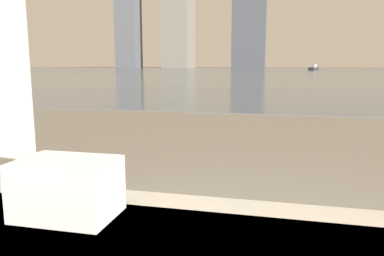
# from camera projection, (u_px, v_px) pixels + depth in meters

# --- Properties ---
(towel_stack) EXTENTS (0.26, 0.18, 0.16)m
(towel_stack) POSITION_uv_depth(u_px,v_px,m) (67.00, 188.00, 1.03)
(towel_stack) COLOR white
(towel_stack) RESTS_ON bathtub
(harbor_water) EXTENTS (180.00, 110.00, 0.01)m
(harbor_water) POSITION_uv_depth(u_px,v_px,m) (279.00, 71.00, 59.77)
(harbor_water) COLOR slate
(harbor_water) RESTS_ON ground_plane
(harbor_boat_0) EXTENTS (2.00, 2.94, 1.04)m
(harbor_boat_0) POSITION_uv_depth(u_px,v_px,m) (313.00, 68.00, 66.26)
(harbor_boat_0) COLOR #2D2D33
(harbor_boat_0) RESTS_ON harbor_water
(harbor_boat_2) EXTENTS (1.52, 3.89, 1.44)m
(harbor_boat_2) POSITION_uv_depth(u_px,v_px,m) (4.00, 68.00, 57.13)
(harbor_boat_2) COLOR maroon
(harbor_boat_2) RESTS_ON harbor_water
(skyline_tower_1) EXTENTS (8.38, 11.53, 37.00)m
(skyline_tower_1) POSITION_uv_depth(u_px,v_px,m) (179.00, 8.00, 117.70)
(skyline_tower_1) COLOR gray
(skyline_tower_1) RESTS_ON ground_plane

